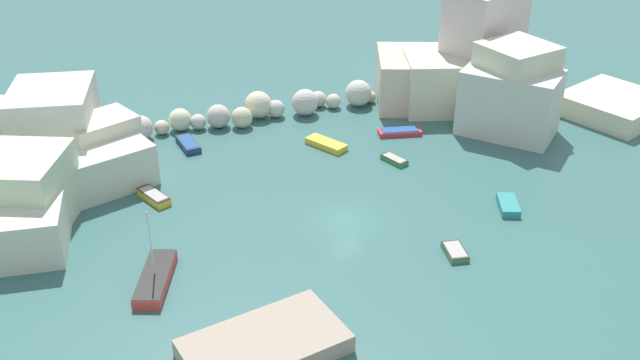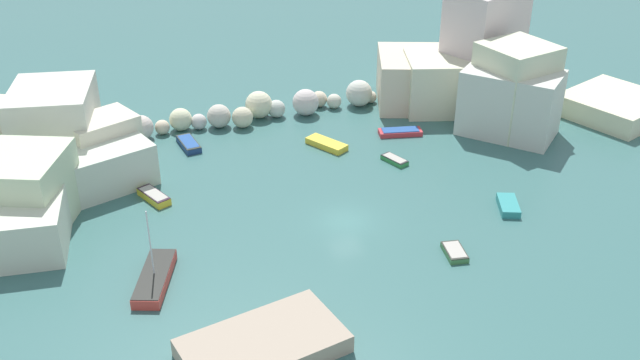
{
  "view_description": "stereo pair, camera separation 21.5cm",
  "coord_description": "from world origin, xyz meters",
  "px_view_note": "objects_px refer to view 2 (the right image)",
  "views": [
    {
      "loc": [
        -20.96,
        -43.41,
        30.22
      ],
      "look_at": [
        0.0,
        5.16,
        1.0
      ],
      "focal_mm": 41.22,
      "sensor_mm": 36.0,
      "label": 1
    },
    {
      "loc": [
        -20.76,
        -43.5,
        30.22
      ],
      "look_at": [
        0.0,
        5.16,
        1.0
      ],
      "focal_mm": 41.22,
      "sensor_mm": 36.0,
      "label": 2
    }
  ],
  "objects_px": {
    "moored_boat_2": "(154,196)",
    "moored_boat_5": "(400,132)",
    "moored_boat_6": "(395,160)",
    "moored_boat_0": "(155,278)",
    "moored_boat_7": "(189,144)",
    "moored_boat_1": "(508,206)",
    "moored_boat_3": "(327,144)",
    "moored_boat_4": "(455,252)",
    "stone_dock": "(263,346)"
  },
  "relations": [
    {
      "from": "moored_boat_2",
      "to": "moored_boat_5",
      "type": "relative_size",
      "value": 0.82
    },
    {
      "from": "moored_boat_6",
      "to": "moored_boat_5",
      "type": "bearing_deg",
      "value": -50.58
    },
    {
      "from": "moored_boat_0",
      "to": "moored_boat_6",
      "type": "distance_m",
      "value": 25.16
    },
    {
      "from": "moored_boat_6",
      "to": "moored_boat_7",
      "type": "bearing_deg",
      "value": 40.46
    },
    {
      "from": "moored_boat_2",
      "to": "moored_boat_5",
      "type": "xyz_separation_m",
      "value": [
        24.32,
        3.08,
        -0.08
      ]
    },
    {
      "from": "moored_boat_0",
      "to": "moored_boat_7",
      "type": "height_order",
      "value": "moored_boat_0"
    },
    {
      "from": "moored_boat_5",
      "to": "moored_boat_0",
      "type": "bearing_deg",
      "value": 44.33
    },
    {
      "from": "moored_boat_0",
      "to": "moored_boat_5",
      "type": "xyz_separation_m",
      "value": [
        26.59,
        14.21,
        -0.16
      ]
    },
    {
      "from": "moored_boat_1",
      "to": "moored_boat_3",
      "type": "bearing_deg",
      "value": 55.14
    },
    {
      "from": "moored_boat_4",
      "to": "moored_boat_6",
      "type": "distance_m",
      "value": 14.73
    },
    {
      "from": "moored_boat_3",
      "to": "moored_boat_6",
      "type": "relative_size",
      "value": 1.55
    },
    {
      "from": "moored_boat_2",
      "to": "moored_boat_3",
      "type": "height_order",
      "value": "moored_boat_2"
    },
    {
      "from": "stone_dock",
      "to": "moored_boat_2",
      "type": "bearing_deg",
      "value": 96.04
    },
    {
      "from": "moored_boat_4",
      "to": "moored_boat_5",
      "type": "distance_m",
      "value": 20.27
    },
    {
      "from": "moored_boat_0",
      "to": "moored_boat_4",
      "type": "distance_m",
      "value": 21.13
    },
    {
      "from": "stone_dock",
      "to": "moored_boat_5",
      "type": "relative_size",
      "value": 2.18
    },
    {
      "from": "moored_boat_3",
      "to": "moored_boat_4",
      "type": "distance_m",
      "value": 19.71
    },
    {
      "from": "stone_dock",
      "to": "moored_boat_2",
      "type": "height_order",
      "value": "stone_dock"
    },
    {
      "from": "moored_boat_1",
      "to": "moored_boat_3",
      "type": "xyz_separation_m",
      "value": [
        -8.82,
        15.86,
        -0.02
      ]
    },
    {
      "from": "moored_boat_1",
      "to": "moored_boat_7",
      "type": "distance_m",
      "value": 29.32
    },
    {
      "from": "stone_dock",
      "to": "moored_boat_0",
      "type": "distance_m",
      "value": 10.47
    },
    {
      "from": "moored_boat_3",
      "to": "moored_boat_7",
      "type": "relative_size",
      "value": 1.16
    },
    {
      "from": "stone_dock",
      "to": "moored_boat_3",
      "type": "height_order",
      "value": "stone_dock"
    },
    {
      "from": "moored_boat_3",
      "to": "moored_boat_0",
      "type": "bearing_deg",
      "value": -78.45
    },
    {
      "from": "moored_boat_1",
      "to": "moored_boat_5",
      "type": "distance_m",
      "value": 15.6
    },
    {
      "from": "moored_boat_0",
      "to": "moored_boat_7",
      "type": "distance_m",
      "value": 20.85
    },
    {
      "from": "moored_boat_5",
      "to": "moored_boat_7",
      "type": "relative_size",
      "value": 1.18
    },
    {
      "from": "moored_boat_1",
      "to": "moored_boat_2",
      "type": "height_order",
      "value": "moored_boat_2"
    },
    {
      "from": "stone_dock",
      "to": "moored_boat_6",
      "type": "relative_size",
      "value": 3.43
    },
    {
      "from": "moored_boat_4",
      "to": "moored_boat_3",
      "type": "bearing_deg",
      "value": 17.64
    },
    {
      "from": "moored_boat_5",
      "to": "moored_boat_6",
      "type": "height_order",
      "value": "moored_boat_5"
    },
    {
      "from": "stone_dock",
      "to": "moored_boat_5",
      "type": "distance_m",
      "value": 32.43
    },
    {
      "from": "moored_boat_7",
      "to": "moored_boat_6",
      "type": "bearing_deg",
      "value": 54.19
    },
    {
      "from": "moored_boat_1",
      "to": "moored_boat_3",
      "type": "distance_m",
      "value": 18.15
    },
    {
      "from": "moored_boat_1",
      "to": "moored_boat_0",
      "type": "bearing_deg",
      "value": 113.33
    },
    {
      "from": "stone_dock",
      "to": "moored_boat_0",
      "type": "relative_size",
      "value": 1.53
    },
    {
      "from": "moored_boat_2",
      "to": "moored_boat_6",
      "type": "xyz_separation_m",
      "value": [
        21.1,
        -1.81,
        -0.1
      ]
    },
    {
      "from": "moored_boat_4",
      "to": "moored_boat_7",
      "type": "bearing_deg",
      "value": 41.58
    },
    {
      "from": "moored_boat_5",
      "to": "moored_boat_7",
      "type": "distance_m",
      "value": 20.04
    },
    {
      "from": "moored_boat_4",
      "to": "moored_boat_2",
      "type": "bearing_deg",
      "value": 61.65
    },
    {
      "from": "moored_boat_7",
      "to": "moored_boat_2",
      "type": "bearing_deg",
      "value": -34.15
    },
    {
      "from": "moored_boat_0",
      "to": "moored_boat_5",
      "type": "relative_size",
      "value": 1.42
    },
    {
      "from": "moored_boat_1",
      "to": "moored_boat_6",
      "type": "xyz_separation_m",
      "value": [
        -4.49,
        10.66,
        -0.07
      ]
    },
    {
      "from": "moored_boat_7",
      "to": "moored_boat_1",
      "type": "bearing_deg",
      "value": 41.19
    },
    {
      "from": "moored_boat_5",
      "to": "moored_boat_2",
      "type": "bearing_deg",
      "value": 23.43
    },
    {
      "from": "stone_dock",
      "to": "moored_boat_0",
      "type": "xyz_separation_m",
      "value": [
        -4.45,
        9.47,
        -0.18
      ]
    },
    {
      "from": "moored_boat_4",
      "to": "moored_boat_7",
      "type": "distance_m",
      "value": 27.99
    },
    {
      "from": "moored_boat_6",
      "to": "moored_boat_7",
      "type": "height_order",
      "value": "moored_boat_7"
    },
    {
      "from": "moored_boat_2",
      "to": "moored_boat_0",
      "type": "bearing_deg",
      "value": 149.04
    },
    {
      "from": "moored_boat_6",
      "to": "moored_boat_4",
      "type": "bearing_deg",
      "value": 151.64
    }
  ]
}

